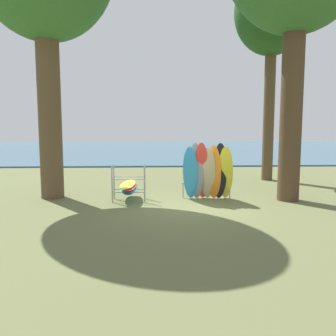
{
  "coord_description": "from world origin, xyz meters",
  "views": [
    {
      "loc": [
        -1.23,
        -11.0,
        2.57
      ],
      "look_at": [
        -0.66,
        1.47,
        1.1
      ],
      "focal_mm": 37.39,
      "sensor_mm": 36.0,
      "label": 1
    }
  ],
  "objects": [
    {
      "name": "leaning_board_pile",
      "position": [
        0.72,
        1.08,
        0.98
      ],
      "size": [
        1.89,
        0.99,
        2.06
      ],
      "color": "#2D8ED1",
      "rests_on": "ground"
    },
    {
      "name": "tree_mid_behind",
      "position": [
        4.36,
        5.66,
        7.73
      ],
      "size": [
        3.49,
        3.49,
        9.9
      ],
      "color": "brown",
      "rests_on": "ground"
    },
    {
      "name": "ground_plane",
      "position": [
        0.0,
        0.0,
        0.0
      ],
      "size": [
        80.0,
        80.0,
        0.0
      ],
      "primitive_type": "plane",
      "color": "#60663D"
    },
    {
      "name": "lake_water",
      "position": [
        0.0,
        29.2,
        0.05
      ],
      "size": [
        80.0,
        36.0,
        0.1
      ],
      "primitive_type": "cube",
      "color": "#38607A",
      "rests_on": "ground"
    },
    {
      "name": "board_storage_rack",
      "position": [
        -2.05,
        1.1,
        0.5
      ],
      "size": [
        1.15,
        2.13,
        1.25
      ],
      "color": "#9EA0A5",
      "rests_on": "ground"
    }
  ]
}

